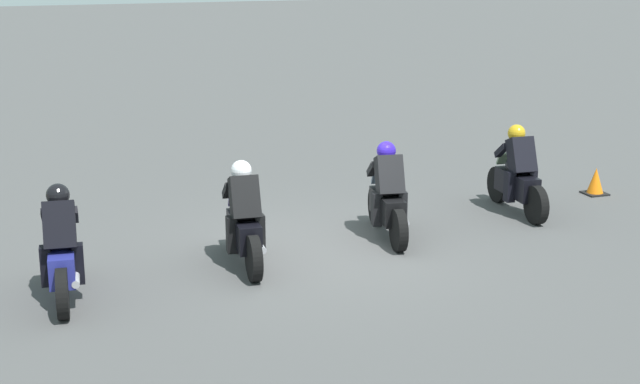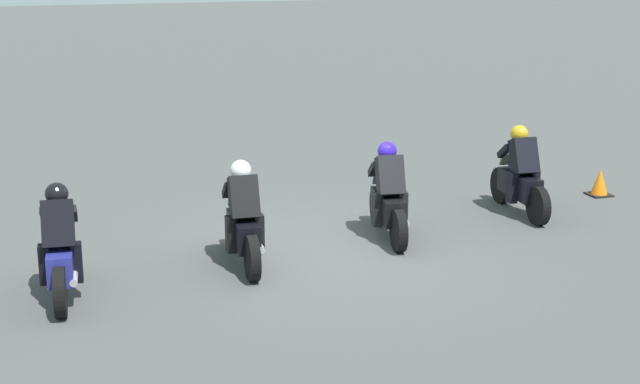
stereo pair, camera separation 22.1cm
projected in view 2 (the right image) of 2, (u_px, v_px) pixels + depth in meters
name	position (u px, v px, depth m)	size (l,w,h in m)	color
ground_plane	(323.00, 251.00, 14.05)	(120.00, 120.00, 0.00)	#484848
rider_lane_a	(520.00, 178.00, 15.84)	(2.04, 0.55, 1.51)	black
rider_lane_b	(388.00, 199.00, 14.54)	(2.04, 0.60, 1.51)	black
rider_lane_c	(243.00, 223.00, 13.31)	(2.04, 0.55, 1.51)	black
rider_lane_d	(61.00, 251.00, 12.07)	(2.04, 0.56, 1.51)	black
traffic_cone	(600.00, 183.00, 17.07)	(0.40, 0.40, 0.49)	black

